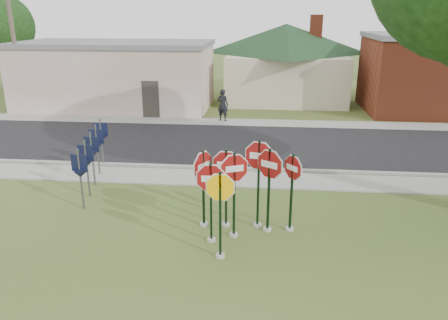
# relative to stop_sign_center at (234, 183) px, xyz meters

# --- Properties ---
(ground) EXTENTS (120.00, 120.00, 0.00)m
(ground) POSITION_rel_stop_sign_center_xyz_m (0.08, -1.16, -1.61)
(ground) COLOR #3B521F
(ground) RESTS_ON ground
(sidewalk_near) EXTENTS (60.00, 1.60, 0.06)m
(sidewalk_near) POSITION_rel_stop_sign_center_xyz_m (0.08, 4.34, -1.58)
(sidewalk_near) COLOR gray
(sidewalk_near) RESTS_ON ground
(road) EXTENTS (60.00, 7.00, 0.04)m
(road) POSITION_rel_stop_sign_center_xyz_m (0.08, 8.84, -1.59)
(road) COLOR black
(road) RESTS_ON ground
(sidewalk_far) EXTENTS (60.00, 1.60, 0.06)m
(sidewalk_far) POSITION_rel_stop_sign_center_xyz_m (0.08, 13.14, -1.58)
(sidewalk_far) COLOR gray
(sidewalk_far) RESTS_ON ground
(curb) EXTENTS (60.00, 0.20, 0.14)m
(curb) POSITION_rel_stop_sign_center_xyz_m (0.08, 5.34, -1.54)
(curb) COLOR gray
(curb) RESTS_ON ground
(stop_sign_center) EXTENTS (1.01, 0.45, 2.58)m
(stop_sign_center) POSITION_rel_stop_sign_center_xyz_m (0.00, 0.00, 0.00)
(stop_sign_center) COLOR #A6A39B
(stop_sign_center) RESTS_ON ground
(stop_sign_yellow) EXTENTS (1.00, 0.24, 2.44)m
(stop_sign_yellow) POSITION_rel_stop_sign_center_xyz_m (-0.26, -1.14, -0.13)
(stop_sign_yellow) COLOR #A6A39B
(stop_sign_yellow) RESTS_ON ground
(stop_sign_left) EXTENTS (1.08, 0.24, 2.39)m
(stop_sign_left) POSITION_rel_stop_sign_center_xyz_m (-0.59, -0.33, -0.14)
(stop_sign_left) COLOR #A6A39B
(stop_sign_left) RESTS_ON ground
(stop_sign_right) EXTENTS (0.95, 0.65, 2.60)m
(stop_sign_right) POSITION_rel_stop_sign_center_xyz_m (0.94, 0.42, 0.02)
(stop_sign_right) COLOR #A6A39B
(stop_sign_right) RESTS_ON ground
(stop_sign_back_right) EXTENTS (1.12, 0.29, 2.76)m
(stop_sign_back_right) POSITION_rel_stop_sign_center_xyz_m (0.65, 0.67, 0.14)
(stop_sign_back_right) COLOR #A6A39B
(stop_sign_back_right) RESTS_ON ground
(stop_sign_back_left) EXTENTS (1.10, 0.24, 2.47)m
(stop_sign_back_left) POSITION_rel_stop_sign_center_xyz_m (-0.27, 0.60, -0.08)
(stop_sign_back_left) COLOR #A6A39B
(stop_sign_back_left) RESTS_ON ground
(stop_sign_far_right) EXTENTS (0.61, 0.77, 2.40)m
(stop_sign_far_right) POSITION_rel_stop_sign_center_xyz_m (1.58, 0.51, -0.15)
(stop_sign_far_right) COLOR #A6A39B
(stop_sign_far_right) RESTS_ON ground
(stop_sign_far_left) EXTENTS (0.57, 1.03, 2.46)m
(stop_sign_far_left) POSITION_rel_stop_sign_center_xyz_m (-0.92, 0.56, -0.08)
(stop_sign_far_left) COLOR #A6A39B
(stop_sign_far_left) RESTS_ON ground
(route_sign_row) EXTENTS (1.43, 4.63, 2.00)m
(route_sign_row) POSITION_rel_stop_sign_center_xyz_m (-5.32, 3.34, -0.38)
(route_sign_row) COLOR #59595E
(route_sign_row) RESTS_ON ground
(building_stucco) EXTENTS (12.20, 6.20, 4.20)m
(building_stucco) POSITION_rel_stop_sign_center_xyz_m (-8.92, 16.84, 0.54)
(building_stucco) COLOR silver
(building_stucco) RESTS_ON ground
(building_house) EXTENTS (11.60, 11.60, 6.20)m
(building_house) POSITION_rel_stop_sign_center_xyz_m (2.08, 20.84, 2.04)
(building_house) COLOR beige
(building_house) RESTS_ON ground
(utility_pole_near) EXTENTS (2.20, 0.26, 9.50)m
(utility_pole_near) POSITION_rel_stop_sign_center_xyz_m (-13.92, 14.04, 3.36)
(utility_pole_near) COLOR #493C30
(utility_pole_near) RESTS_ON ground
(bg_tree_left) EXTENTS (4.90, 4.90, 7.35)m
(bg_tree_left) POSITION_rel_stop_sign_center_xyz_m (-19.92, 22.84, 3.27)
(bg_tree_left) COLOR black
(bg_tree_left) RESTS_ON ground
(pedestrian) EXTENTS (0.77, 0.62, 1.82)m
(pedestrian) POSITION_rel_stop_sign_center_xyz_m (-1.63, 13.37, -0.64)
(pedestrian) COLOR black
(pedestrian) RESTS_ON sidewalk_far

